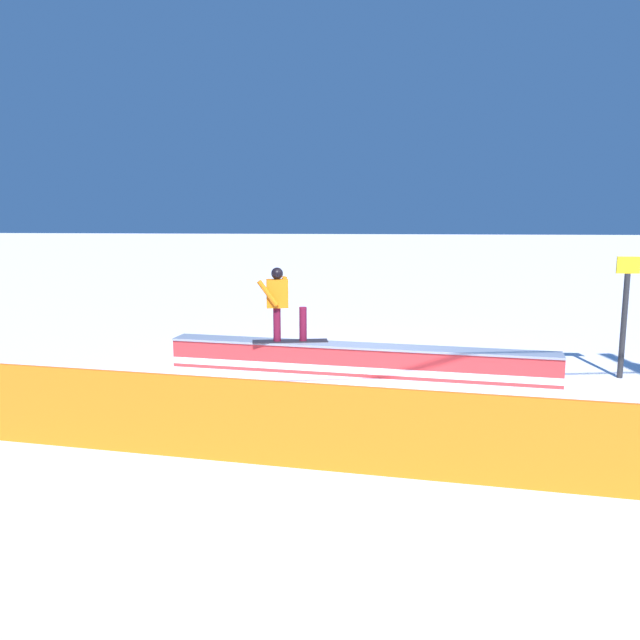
% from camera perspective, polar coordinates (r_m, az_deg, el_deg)
% --- Properties ---
extents(ground_plane, '(120.00, 120.00, 0.00)m').
position_cam_1_polar(ground_plane, '(12.42, 3.25, -4.62)').
color(ground_plane, white).
extents(grind_box, '(7.15, 1.68, 0.55)m').
position_cam_1_polar(grind_box, '(12.36, 3.27, -3.49)').
color(grind_box, red).
rests_on(grind_box, ground_plane).
extents(snowboarder, '(1.44, 0.57, 1.39)m').
position_cam_1_polar(snowboarder, '(12.45, -3.33, 1.55)').
color(snowboarder, black).
rests_on(snowboarder, grind_box).
extents(safety_fence, '(10.14, 1.73, 1.04)m').
position_cam_1_polar(safety_fence, '(7.84, 2.77, -9.32)').
color(safety_fence, orange).
rests_on(safety_fence, ground_plane).
extents(trail_marker, '(0.40, 0.10, 2.19)m').
position_cam_1_polar(trail_marker, '(13.08, 24.49, 0.46)').
color(trail_marker, '#262628').
rests_on(trail_marker, ground_plane).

